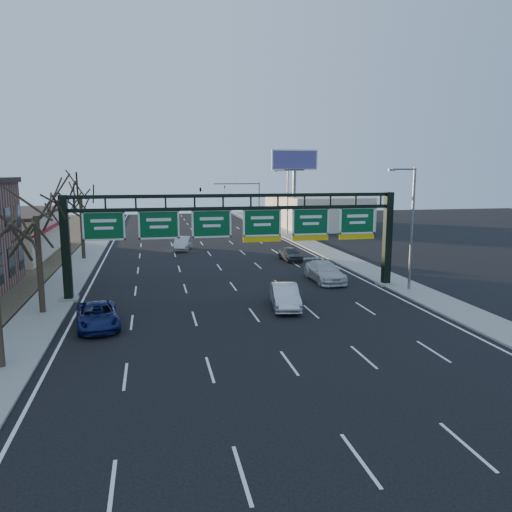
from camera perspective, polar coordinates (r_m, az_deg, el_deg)
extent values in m
plane|color=black|center=(29.05, 0.59, -7.84)|extent=(160.00, 160.00, 0.00)
cube|color=gray|center=(48.33, -19.78, -1.30)|extent=(3.00, 120.00, 0.12)
cube|color=gray|center=(51.41, 9.74, -0.24)|extent=(3.00, 120.00, 0.12)
cube|color=white|center=(48.23, -4.55, -0.84)|extent=(21.60, 120.00, 0.01)
cube|color=black|center=(35.88, -20.90, 0.78)|extent=(0.55, 0.55, 7.20)
cube|color=gray|center=(36.54, -20.58, -4.65)|extent=(1.20, 1.20, 0.20)
cube|color=black|center=(39.60, 14.78, 1.86)|extent=(0.55, 0.55, 7.20)
cube|color=gray|center=(40.20, 14.56, -3.09)|extent=(1.20, 1.20, 0.20)
cube|color=black|center=(35.61, -2.19, 6.92)|extent=(23.40, 0.25, 0.25)
cube|color=black|center=(35.66, -2.19, 5.47)|extent=(23.40, 0.25, 0.25)
cube|color=#054D25|center=(35.39, -17.00, 3.32)|extent=(2.80, 0.10, 2.00)
cube|color=#054D25|center=(35.25, -11.04, 3.54)|extent=(2.80, 0.10, 2.00)
cube|color=#054D25|center=(35.49, -5.09, 3.72)|extent=(2.80, 0.10, 2.00)
cube|color=#054D25|center=(36.10, 0.70, 3.86)|extent=(2.80, 0.10, 2.00)
cube|color=yellow|center=(36.24, 0.69, 1.94)|extent=(2.80, 0.10, 0.40)
cube|color=#054D25|center=(37.07, 6.25, 3.95)|extent=(2.80, 0.10, 2.00)
cube|color=yellow|center=(37.21, 6.22, 2.08)|extent=(2.80, 0.10, 0.40)
cube|color=#054D25|center=(38.37, 11.48, 4.00)|extent=(2.80, 0.10, 2.00)
cube|color=yellow|center=(38.50, 11.42, 2.20)|extent=(2.80, 0.10, 0.40)
cube|color=beige|center=(58.52, -27.19, 2.14)|extent=(10.00, 18.00, 4.40)
cube|color=maroon|center=(57.30, -22.32, 3.15)|extent=(1.20, 18.00, 0.40)
cube|color=beige|center=(81.56, 6.76, 5.14)|extent=(12.00, 20.00, 5.00)
cylinder|color=black|center=(33.24, -23.52, -0.82)|extent=(0.36, 0.36, 6.08)
cylinder|color=black|center=(42.92, -20.93, 2.04)|extent=(0.36, 0.36, 6.84)
cylinder|color=black|center=(52.77, -19.26, 3.22)|extent=(0.36, 0.36, 6.46)
cylinder|color=slate|center=(38.15, 17.39, 3.00)|extent=(0.20, 0.20, 9.00)
cylinder|color=slate|center=(37.50, 16.51, 9.68)|extent=(1.80, 0.12, 0.12)
cube|color=slate|center=(37.09, 15.27, 9.66)|extent=(0.50, 0.22, 0.15)
cylinder|color=slate|center=(69.71, 3.63, 6.19)|extent=(0.20, 0.20, 9.00)
cylinder|color=slate|center=(69.36, 2.94, 9.82)|extent=(1.80, 0.12, 0.12)
cube|color=slate|center=(69.13, 2.20, 9.79)|extent=(0.50, 0.22, 0.15)
cylinder|color=slate|center=(75.17, 4.38, 6.34)|extent=(0.50, 0.50, 9.00)
cube|color=slate|center=(75.06, 4.42, 9.77)|extent=(3.00, 0.30, 0.20)
cube|color=white|center=(75.08, 4.43, 10.91)|extent=(7.00, 0.30, 3.00)
cube|color=#494488|center=(74.89, 4.48, 10.92)|extent=(6.60, 0.05, 2.60)
cylinder|color=black|center=(84.13, 0.35, 6.02)|extent=(0.18, 0.18, 7.00)
cylinder|color=black|center=(83.27, -2.23, 8.25)|extent=(7.60, 0.14, 0.14)
imported|color=black|center=(82.98, -3.60, 7.68)|extent=(0.20, 0.20, 1.00)
imported|color=black|center=(82.49, -6.38, 7.63)|extent=(0.54, 0.54, 1.62)
imported|color=navy|center=(29.81, -17.67, -6.49)|extent=(2.93, 5.14, 1.35)
imported|color=#BBBBC0|center=(32.36, 3.33, -4.62)|extent=(2.30, 4.86, 1.54)
imported|color=silver|center=(40.46, 7.86, -1.79)|extent=(2.24, 5.45, 1.58)
imported|color=#3A3C3E|center=(49.70, 3.95, 0.25)|extent=(1.79, 4.01, 1.34)
imported|color=#A1A1A5|center=(56.78, -8.38, 1.43)|extent=(2.48, 4.82, 1.51)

